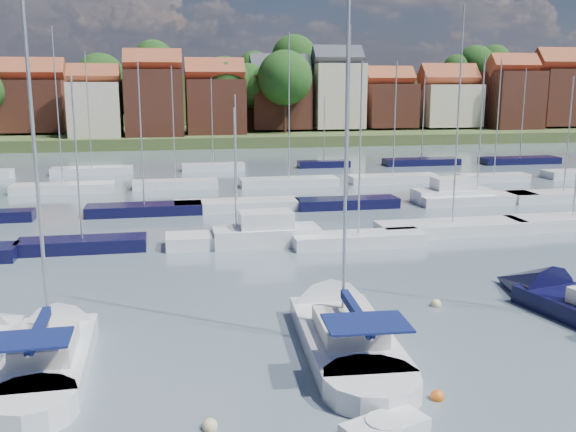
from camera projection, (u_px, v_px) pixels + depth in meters
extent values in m
plane|color=#4C5E67|center=(288.00, 192.00, 62.88)|extent=(260.00, 260.00, 0.00)
cube|color=silver|center=(49.00, 364.00, 24.10)|extent=(3.05, 7.14, 1.20)
cone|color=silver|center=(65.00, 321.00, 28.36)|extent=(3.01, 3.49, 2.96)
cylinder|color=silver|center=(32.00, 410.00, 20.69)|extent=(3.00, 3.00, 1.20)
cube|color=beige|center=(45.00, 345.00, 23.43)|extent=(2.11, 2.99, 0.70)
cylinder|color=#B2B2B7|center=(36.00, 173.00, 23.10)|extent=(0.14, 0.14, 13.16)
cylinder|color=#B2B2B7|center=(39.00, 333.00, 22.31)|extent=(0.15, 3.95, 0.10)
cube|color=#0E1749|center=(38.00, 329.00, 22.28)|extent=(0.35, 3.75, 0.35)
cube|color=#0E1749|center=(31.00, 340.00, 21.02)|extent=(2.54, 1.81, 0.08)
cube|color=silver|center=(346.00, 343.00, 26.02)|extent=(3.93, 8.47, 1.20)
cone|color=silver|center=(323.00, 301.00, 31.04)|extent=(3.68, 4.22, 3.45)
cylinder|color=silver|center=(372.00, 390.00, 22.00)|extent=(3.64, 3.64, 1.20)
cube|color=beige|center=(349.00, 326.00, 25.27)|extent=(2.61, 3.58, 0.70)
cylinder|color=#B2B2B7|center=(346.00, 138.00, 24.88)|extent=(0.14, 0.14, 15.33)
cylinder|color=#B2B2B7|center=(356.00, 316.00, 23.98)|extent=(0.37, 4.60, 0.10)
cube|color=#0E1749|center=(356.00, 312.00, 23.95)|extent=(0.55, 4.38, 0.35)
cube|color=#0E1749|center=(366.00, 323.00, 22.47)|extent=(3.05, 2.24, 0.08)
cone|color=black|center=(522.00, 287.00, 33.11)|extent=(4.04, 4.44, 3.25)
cone|color=silver|center=(8.00, 326.00, 27.79)|extent=(3.04, 3.28, 2.30)
cube|color=silver|center=(385.00, 429.00, 19.69)|extent=(2.95, 2.13, 0.53)
cylinder|color=silver|center=(385.00, 424.00, 19.66)|extent=(1.25, 1.25, 0.34)
sphere|color=beige|center=(210.00, 429.00, 20.04)|extent=(0.50, 0.50, 0.50)
sphere|color=#D85914|center=(437.00, 399.00, 21.91)|extent=(0.47, 0.47, 0.47)
sphere|color=beige|center=(436.00, 306.00, 31.02)|extent=(0.50, 0.50, 0.50)
sphere|color=#D85914|center=(72.00, 378.00, 23.49)|extent=(0.42, 0.42, 0.42)
cube|color=black|center=(83.00, 246.00, 40.98)|extent=(8.01, 2.24, 1.00)
cylinder|color=#B2B2B7|center=(77.00, 159.00, 39.83)|extent=(0.12, 0.12, 10.16)
cube|color=silver|center=(236.00, 240.00, 42.45)|extent=(9.22, 2.58, 1.00)
cylinder|color=#B2B2B7|center=(235.00, 171.00, 41.50)|extent=(0.12, 0.12, 8.18)
cube|color=silver|center=(358.00, 240.00, 42.35)|extent=(8.78, 2.46, 1.00)
cylinder|color=#B2B2B7|center=(360.00, 149.00, 41.11)|extent=(0.12, 0.12, 11.06)
cube|color=silver|center=(452.00, 229.00, 45.72)|extent=(10.79, 3.02, 1.00)
cylinder|color=#B2B2B7|center=(458.00, 117.00, 44.08)|extent=(0.12, 0.12, 14.87)
cube|color=silver|center=(572.00, 222.00, 47.84)|extent=(10.13, 2.84, 1.00)
cube|color=silver|center=(266.00, 237.00, 42.58)|extent=(7.00, 2.60, 1.40)
cube|color=silver|center=(266.00, 221.00, 42.35)|extent=(3.50, 2.20, 1.30)
cube|color=black|center=(145.00, 210.00, 52.30)|extent=(9.30, 2.60, 1.00)
cylinder|color=#B2B2B7|center=(141.00, 133.00, 51.02)|extent=(0.12, 0.12, 11.48)
cube|color=silver|center=(237.00, 206.00, 54.04)|extent=(10.40, 2.91, 1.00)
cylinder|color=#B2B2B7|center=(236.00, 148.00, 53.04)|extent=(0.12, 0.12, 8.77)
cube|color=black|center=(347.00, 204.00, 55.06)|extent=(8.80, 2.46, 1.00)
cylinder|color=#B2B2B7|center=(349.00, 114.00, 53.48)|extent=(0.12, 0.12, 14.33)
cube|color=silver|center=(476.00, 199.00, 57.11)|extent=(10.73, 3.00, 1.00)
cylinder|color=#B2B2B7|center=(481.00, 125.00, 55.76)|extent=(0.12, 0.12, 12.14)
cube|color=silver|center=(563.00, 197.00, 58.46)|extent=(10.48, 2.93, 1.00)
cylinder|color=#B2B2B7|center=(569.00, 135.00, 57.30)|extent=(0.12, 0.12, 10.28)
cube|color=silver|center=(452.00, 197.00, 57.53)|extent=(7.00, 2.60, 1.40)
cube|color=silver|center=(453.00, 185.00, 57.31)|extent=(3.50, 2.20, 1.30)
cube|color=silver|center=(63.00, 189.00, 62.90)|extent=(9.71, 2.72, 1.00)
cylinder|color=#B2B2B7|center=(57.00, 107.00, 61.27)|extent=(0.12, 0.12, 14.88)
cube|color=silver|center=(176.00, 185.00, 65.17)|extent=(8.49, 2.38, 1.00)
cylinder|color=#B2B2B7|center=(173.00, 124.00, 63.90)|extent=(0.12, 0.12, 11.31)
cube|color=silver|center=(289.00, 183.00, 66.58)|extent=(10.16, 2.85, 1.00)
cylinder|color=#B2B2B7|center=(289.00, 107.00, 64.98)|extent=(0.12, 0.12, 14.59)
cube|color=silver|center=(393.00, 179.00, 68.77)|extent=(9.53, 2.67, 1.00)
cylinder|color=#B2B2B7|center=(395.00, 119.00, 67.44)|extent=(0.12, 0.12, 11.91)
cube|color=silver|center=(494.00, 178.00, 69.43)|extent=(7.62, 2.13, 1.00)
cylinder|color=#B2B2B7|center=(498.00, 117.00, 68.08)|extent=(0.12, 0.12, 12.13)
cube|color=silver|center=(92.00, 171.00, 75.04)|extent=(9.24, 2.59, 1.00)
cylinder|color=#B2B2B7|center=(88.00, 110.00, 73.58)|extent=(0.12, 0.12, 13.17)
cube|color=silver|center=(213.00, 167.00, 78.34)|extent=(7.57, 2.12, 1.00)
cylinder|color=#B2B2B7|center=(212.00, 121.00, 77.18)|extent=(0.12, 0.12, 10.24)
cube|color=black|center=(324.00, 165.00, 81.04)|extent=(6.58, 1.84, 1.00)
cylinder|color=#B2B2B7|center=(324.00, 129.00, 80.11)|extent=(0.12, 0.12, 8.01)
cube|color=black|center=(421.00, 162.00, 83.35)|extent=(9.92, 2.78, 1.00)
cylinder|color=#B2B2B7|center=(423.00, 116.00, 82.13)|extent=(0.12, 0.12, 10.92)
cube|color=black|center=(520.00, 161.00, 84.79)|extent=(10.55, 2.95, 1.00)
cylinder|color=#B2B2B7|center=(523.00, 113.00, 83.50)|extent=(0.12, 0.12, 11.51)
cube|color=#44542A|center=(221.00, 131.00, 136.85)|extent=(200.00, 70.00, 3.00)
cube|color=#44542A|center=(212.00, 105.00, 159.93)|extent=(200.00, 60.00, 14.00)
cube|color=brown|center=(36.00, 106.00, 110.97)|extent=(10.37, 9.97, 8.73)
cube|color=brown|center=(33.00, 72.00, 109.81)|extent=(10.57, 5.13, 5.13)
cube|color=beige|center=(96.00, 110.00, 104.61)|extent=(8.09, 8.80, 8.96)
cube|color=brown|center=(94.00, 76.00, 103.48)|extent=(8.25, 4.00, 4.00)
cube|color=brown|center=(154.00, 103.00, 107.01)|extent=(9.36, 10.17, 10.97)
cube|color=brown|center=(152.00, 62.00, 105.64)|extent=(9.54, 4.63, 4.63)
cube|color=brown|center=(215.00, 107.00, 110.69)|extent=(9.90, 8.56, 9.42)
cube|color=brown|center=(215.00, 72.00, 109.47)|extent=(10.10, 4.90, 4.90)
cube|color=brown|center=(279.00, 102.00, 117.57)|extent=(10.59, 8.93, 9.49)
cube|color=#383A42|center=(279.00, 68.00, 116.33)|extent=(10.80, 5.24, 5.24)
cube|color=beige|center=(337.00, 96.00, 118.47)|extent=(9.01, 8.61, 11.65)
cube|color=#383A42|center=(337.00, 57.00, 117.04)|extent=(9.19, 4.46, 4.46)
cube|color=brown|center=(388.00, 105.00, 121.90)|extent=(9.10, 9.34, 8.00)
cube|color=brown|center=(389.00, 78.00, 120.85)|extent=(9.28, 4.50, 4.50)
cube|color=beige|center=(447.00, 105.00, 123.67)|extent=(10.86, 9.59, 7.88)
cube|color=brown|center=(448.00, 77.00, 122.58)|extent=(11.07, 5.37, 5.37)
cube|color=brown|center=(511.00, 100.00, 123.05)|extent=(9.18, 9.96, 10.97)
cube|color=brown|center=(513.00, 65.00, 121.69)|extent=(9.36, 4.54, 4.54)
cube|color=brown|center=(561.00, 97.00, 126.27)|extent=(11.39, 9.67, 10.76)
cube|color=brown|center=(564.00, 62.00, 124.88)|extent=(11.62, 5.64, 5.64)
cylinder|color=#382619|center=(474.00, 91.00, 144.07)|extent=(0.50, 0.50, 4.47)
sphere|color=#284C17|center=(475.00, 63.00, 142.82)|extent=(8.18, 8.18, 8.18)
cylinder|color=#382619|center=(250.00, 120.00, 116.50)|extent=(0.50, 0.50, 4.46)
sphere|color=#284C17|center=(249.00, 86.00, 115.25)|extent=(8.15, 8.15, 8.15)
cylinder|color=#382619|center=(294.00, 92.00, 134.73)|extent=(0.50, 0.50, 5.15)
sphere|color=#284C17|center=(294.00, 57.00, 133.29)|extent=(9.41, 9.41, 9.41)
cylinder|color=#382619|center=(155.00, 91.00, 132.01)|extent=(0.50, 0.50, 4.56)
sphere|color=#284C17|center=(154.00, 60.00, 130.73)|extent=(8.34, 8.34, 8.34)
cylinder|color=#382619|center=(103.00, 117.00, 120.53)|extent=(0.50, 0.50, 5.15)
sphere|color=#284C17|center=(100.00, 79.00, 119.09)|extent=(9.42, 9.42, 9.42)
cylinder|color=#382619|center=(17.00, 103.00, 119.18)|extent=(0.50, 0.50, 3.42)
sphere|color=#284C17|center=(15.00, 77.00, 118.22)|extent=(6.26, 6.26, 6.26)
cylinder|color=#382619|center=(296.00, 118.00, 126.88)|extent=(0.50, 0.50, 3.77)
sphere|color=#284C17|center=(296.00, 92.00, 125.83)|extent=(6.89, 6.89, 6.89)
cylinder|color=#382619|center=(285.00, 119.00, 112.64)|extent=(0.50, 0.50, 5.21)
sphere|color=#284C17|center=(285.00, 78.00, 111.18)|extent=(9.53, 9.53, 9.53)
cylinder|color=#382619|center=(526.00, 119.00, 132.77)|extent=(0.50, 0.50, 2.97)
sphere|color=#284C17|center=(528.00, 99.00, 131.94)|extent=(5.44, 5.44, 5.44)
cylinder|color=#382619|center=(225.00, 120.00, 113.53)|extent=(0.50, 0.50, 4.84)
sphere|color=#284C17|center=(225.00, 82.00, 112.17)|extent=(8.85, 8.85, 8.85)
cylinder|color=#382619|center=(456.00, 93.00, 143.59)|extent=(0.50, 0.50, 3.72)
sphere|color=#284C17|center=(457.00, 70.00, 142.56)|extent=(6.80, 6.80, 6.80)
cylinder|color=#382619|center=(510.00, 118.00, 124.02)|extent=(0.50, 0.50, 4.05)
sphere|color=#284C17|center=(512.00, 90.00, 122.89)|extent=(7.40, 7.40, 7.40)
cylinder|color=#382619|center=(255.00, 95.00, 132.97)|extent=(0.50, 0.50, 3.93)
sphere|color=#284C17|center=(255.00, 69.00, 131.87)|extent=(7.19, 7.19, 7.19)
cylinder|color=#382619|center=(385.00, 119.00, 125.59)|extent=(0.50, 0.50, 3.82)
sphere|color=#284C17|center=(385.00, 92.00, 124.52)|extent=(6.99, 6.99, 6.99)
cylinder|color=#382619|center=(131.00, 125.00, 110.09)|extent=(0.50, 0.50, 3.48)
sphere|color=#284C17|center=(130.00, 97.00, 109.12)|extent=(6.37, 6.37, 6.37)
cylinder|color=#382619|center=(504.00, 119.00, 133.11)|extent=(0.50, 0.50, 2.99)
sphere|color=#284C17|center=(505.00, 99.00, 132.27)|extent=(5.46, 5.46, 5.46)
cylinder|color=#382619|center=(248.00, 122.00, 119.64)|extent=(0.50, 0.50, 3.25)
sphere|color=#284C17|center=(248.00, 98.00, 118.74)|extent=(5.94, 5.94, 5.94)
cylinder|color=#382619|center=(212.00, 123.00, 120.08)|extent=(0.50, 0.50, 2.98)
sphere|color=#284C17|center=(211.00, 101.00, 119.25)|extent=(5.46, 5.46, 5.46)
cylinder|color=#382619|center=(493.00, 87.00, 151.33)|extent=(0.50, 0.50, 4.29)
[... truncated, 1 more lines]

